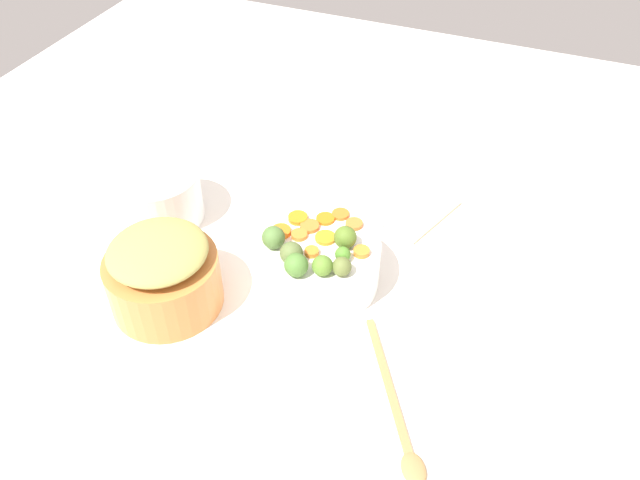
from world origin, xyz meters
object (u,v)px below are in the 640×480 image
serving_bowl_carrots (320,263)px  metal_pot (164,281)px  wooden_spoon (399,420)px  casserole_dish (159,196)px

serving_bowl_carrots → metal_pot: 0.29m
metal_pot → wooden_spoon: bearing=79.9°
metal_pot → casserole_dish: casserole_dish is taller
casserole_dish → metal_pot: bearing=34.8°
metal_pot → serving_bowl_carrots: bearing=122.6°
serving_bowl_carrots → metal_pot: metal_pot is taller
wooden_spoon → casserole_dish: (-0.30, -0.63, 0.05)m
serving_bowl_carrots → casserole_dish: 0.40m
serving_bowl_carrots → metal_pot: bearing=-57.4°
metal_pot → casserole_dish: 0.26m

